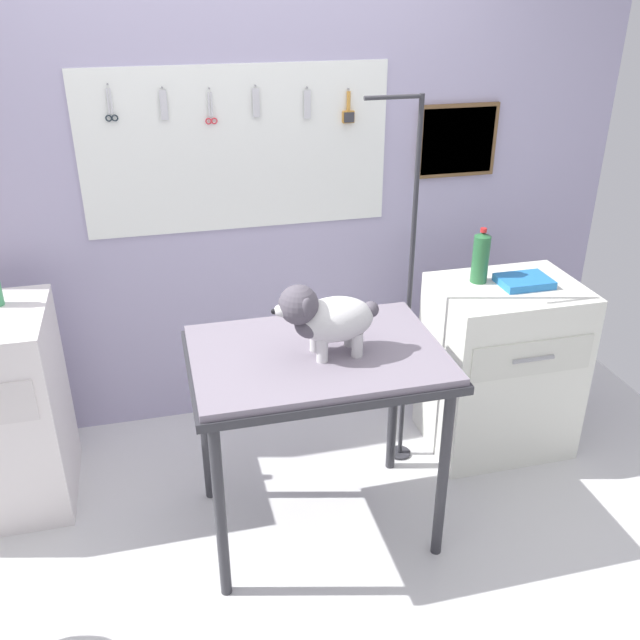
% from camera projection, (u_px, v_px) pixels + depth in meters
% --- Properties ---
extents(ground, '(4.40, 4.00, 0.04)m').
position_uv_depth(ground, '(299.00, 573.00, 2.86)').
color(ground, silver).
extents(rear_wall_panel, '(4.00, 0.11, 2.30)m').
position_uv_depth(rear_wall_panel, '(241.00, 204.00, 3.45)').
color(rear_wall_panel, '#A9A1C3').
rests_on(rear_wall_panel, ground).
extents(grooming_table, '(1.00, 0.70, 0.87)m').
position_uv_depth(grooming_table, '(317.00, 370.00, 2.75)').
color(grooming_table, '#2D2D33').
rests_on(grooming_table, ground).
extents(grooming_arm, '(0.30, 0.11, 1.76)m').
position_uv_depth(grooming_arm, '(407.00, 307.00, 3.17)').
color(grooming_arm, '#2D2D33').
rests_on(grooming_arm, ground).
extents(dog, '(0.42, 0.20, 0.30)m').
position_uv_depth(dog, '(325.00, 317.00, 2.61)').
color(dog, silver).
rests_on(dog, grooming_table).
extents(cabinet_right, '(0.68, 0.54, 0.87)m').
position_uv_depth(cabinet_right, '(500.00, 366.00, 3.46)').
color(cabinet_right, silver).
rests_on(cabinet_right, ground).
extents(soda_bottle, '(0.08, 0.08, 0.27)m').
position_uv_depth(soda_bottle, '(481.00, 257.00, 3.26)').
color(soda_bottle, '#286337').
rests_on(soda_bottle, cabinet_right).
extents(supply_tray, '(0.24, 0.18, 0.04)m').
position_uv_depth(supply_tray, '(524.00, 281.00, 3.27)').
color(supply_tray, '#2775C3').
rests_on(supply_tray, cabinet_right).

